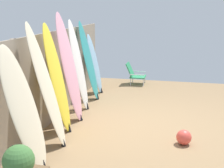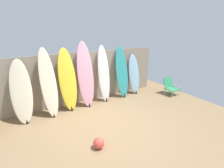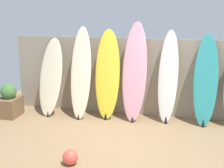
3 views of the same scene
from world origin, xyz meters
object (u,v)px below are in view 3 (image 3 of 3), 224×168
surfboard_cream_1 (81,73)px  surfboard_white_4 (168,78)px  planter_box (9,102)px  surfboard_yellow_2 (107,75)px  beach_ball (70,157)px  surfboard_pink_3 (135,73)px  surfboard_teal_5 (206,81)px  surfboard_cream_0 (51,77)px

surfboard_cream_1 → surfboard_white_4: 1.96m
surfboard_cream_1 → planter_box: size_ratio=2.66×
surfboard_yellow_2 → beach_ball: 2.45m
surfboard_pink_3 → surfboard_teal_5: bearing=2.1°
surfboard_yellow_2 → planter_box: 2.38m
surfboard_pink_3 → surfboard_white_4: size_ratio=1.08×
surfboard_cream_1 → surfboard_white_4: size_ratio=1.02×
surfboard_cream_0 → planter_box: surfboard_cream_0 is taller
surfboard_cream_1 → surfboard_yellow_2: (0.61, 0.06, -0.02)m
surfboard_cream_1 → surfboard_pink_3: bearing=2.5°
surfboard_yellow_2 → surfboard_white_4: size_ratio=1.00×
surfboard_cream_0 → surfboard_cream_1: 0.76m
surfboard_teal_5 → beach_ball: bearing=-133.7°
surfboard_cream_1 → beach_ball: (0.52, -2.22, -0.89)m
surfboard_white_4 → beach_ball: 2.87m
surfboard_pink_3 → surfboard_teal_5: 1.53m
surfboard_cream_0 → surfboard_teal_5: surfboard_teal_5 is taller
beach_ball → surfboard_cream_1: bearing=103.1°
surfboard_cream_1 → beach_ball: 2.45m
beach_ball → planter_box: bearing=139.4°
surfboard_white_4 → surfboard_teal_5: bearing=-0.1°
beach_ball → surfboard_cream_0: bearing=119.4°
surfboard_cream_1 → surfboard_yellow_2: size_ratio=1.02×
surfboard_teal_5 → planter_box: 4.45m
surfboard_cream_1 → surfboard_teal_5: (2.74, 0.11, -0.06)m
surfboard_teal_5 → surfboard_white_4: bearing=179.9°
surfboard_cream_1 → planter_box: 1.82m
surfboard_cream_0 → surfboard_pink_3: surfboard_pink_3 is taller
surfboard_pink_3 → surfboard_white_4: bearing=4.4°
planter_box → surfboard_cream_1: bearing=12.8°
planter_box → beach_ball: planter_box is taller
surfboard_cream_0 → planter_box: 1.12m
surfboard_white_4 → surfboard_pink_3: bearing=-175.6°
surfboard_cream_0 → surfboard_cream_1: (0.75, -0.02, 0.13)m
surfboard_yellow_2 → surfboard_pink_3: bearing=-0.9°
surfboard_teal_5 → surfboard_cream_0: bearing=-178.5°
surfboard_cream_1 → surfboard_pink_3: surfboard_pink_3 is taller
surfboard_white_4 → planter_box: bearing=-172.3°
surfboard_yellow_2 → surfboard_pink_3: (0.62, -0.01, 0.09)m
surfboard_cream_0 → surfboard_white_4: bearing=1.9°
surfboard_cream_0 → surfboard_white_4: surfboard_white_4 is taller
planter_box → surfboard_pink_3: bearing=8.5°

